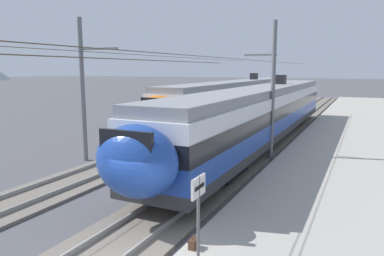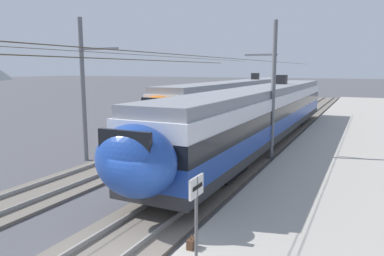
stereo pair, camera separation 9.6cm
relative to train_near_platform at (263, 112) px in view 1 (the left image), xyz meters
name	(u,v)px [view 1 (the left image)]	position (x,y,z in m)	size (l,w,h in m)	color
train_near_platform	(263,112)	(0.00, 0.00, 0.00)	(30.90, 2.98, 4.27)	#2D2D30
train_far_track	(239,97)	(11.29, 5.46, 0.00)	(32.68, 2.98, 4.27)	#2D2D30
catenary_mast_mid	(271,89)	(-3.83, -1.37, 1.70)	(41.81, 1.78, 7.54)	slate
catenary_mast_far_side	(85,87)	(-8.36, 7.54, 1.81)	(41.81, 2.55, 7.67)	slate
platform_sign	(198,200)	(-15.90, -2.59, -0.33)	(0.70, 0.08, 2.17)	#59595B
handbag_near_sign	(194,243)	(-15.35, -2.20, -1.78)	(0.32, 0.18, 0.40)	#472D1E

